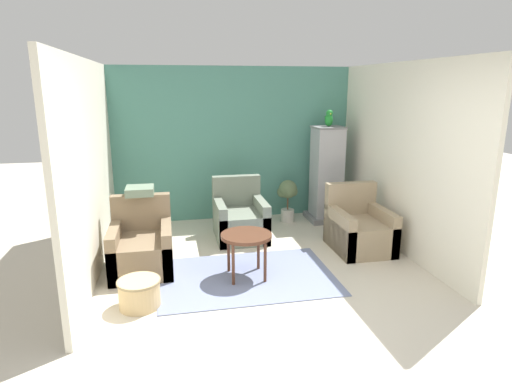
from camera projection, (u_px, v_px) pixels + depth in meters
ground_plane at (294, 327)px, 4.01m from camera, size 20.00×20.00×0.00m
wall_back_accent at (234, 144)px, 7.09m from camera, size 4.03×0.06×2.51m
wall_left at (90, 169)px, 4.99m from camera, size 0.06×3.53×2.51m
wall_right at (400, 158)px, 5.78m from camera, size 0.06×3.53×2.51m
area_rug at (246, 277)px, 5.06m from camera, size 2.05×1.41×0.01m
coffee_table at (246, 239)px, 4.95m from camera, size 0.59×0.59×0.54m
armchair_left at (142, 248)px, 5.21m from camera, size 0.73×0.87×0.87m
armchair_right at (359, 230)px, 5.88m from camera, size 0.73×0.87×0.87m
armchair_middle at (240, 219)px, 6.33m from camera, size 0.73×0.87×0.87m
birdcage at (326, 176)px, 7.05m from camera, size 0.59×0.59×1.56m
parrot at (329, 119)px, 6.83m from camera, size 0.12×0.23×0.27m
potted_plant at (288, 195)px, 7.02m from camera, size 0.33×0.30×0.70m
wicker_basket at (139, 292)px, 4.35m from camera, size 0.44×0.44×0.29m
throw_pillow at (140, 191)px, 5.36m from camera, size 0.34×0.34×0.10m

